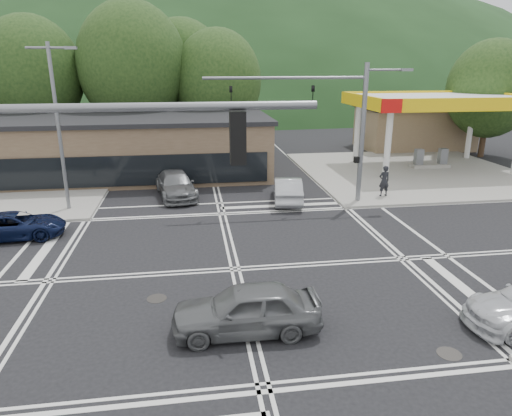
{
  "coord_description": "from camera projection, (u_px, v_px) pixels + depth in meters",
  "views": [
    {
      "loc": [
        -1.61,
        -16.76,
        7.95
      ],
      "look_at": [
        1.38,
        3.61,
        1.4
      ],
      "focal_mm": 32.0,
      "sensor_mm": 36.0,
      "label": 1
    }
  ],
  "objects": [
    {
      "name": "ground",
      "position": [
        235.0,
        269.0,
        18.43
      ],
      "size": [
        120.0,
        120.0,
        0.0
      ],
      "primitive_type": "plane",
      "color": "black",
      "rests_on": "ground"
    },
    {
      "name": "sidewalk_ne",
      "position": [
        411.0,
        172.0,
        34.63
      ],
      "size": [
        16.0,
        16.0,
        0.15
      ],
      "primitive_type": "cube",
      "color": "gray",
      "rests_on": "ground"
    },
    {
      "name": "gas_station_canopy",
      "position": [
        437.0,
        104.0,
        34.33
      ],
      "size": [
        12.32,
        8.34,
        5.75
      ],
      "color": "silver",
      "rests_on": "ground"
    },
    {
      "name": "convenience_store",
      "position": [
        414.0,
        129.0,
        44.19
      ],
      "size": [
        10.0,
        6.0,
        3.8
      ],
      "primitive_type": "cube",
      "color": "#846B4F",
      "rests_on": "ground"
    },
    {
      "name": "commercial_row",
      "position": [
        100.0,
        150.0,
        32.75
      ],
      "size": [
        24.0,
        8.0,
        4.0
      ],
      "primitive_type": "cube",
      "color": "brown",
      "rests_on": "ground"
    },
    {
      "name": "hill_north",
      "position": [
        195.0,
        100.0,
        103.29
      ],
      "size": [
        252.0,
        126.0,
        140.0
      ],
      "primitive_type": "ellipsoid",
      "color": "#1B3618",
      "rests_on": "ground"
    },
    {
      "name": "tree_n_a",
      "position": [
        32.0,
        74.0,
        36.96
      ],
      "size": [
        8.0,
        8.0,
        11.75
      ],
      "color": "#382619",
      "rests_on": "ground"
    },
    {
      "name": "tree_n_b",
      "position": [
        133.0,
        65.0,
        37.87
      ],
      "size": [
        9.0,
        9.0,
        12.98
      ],
      "color": "#382619",
      "rests_on": "ground"
    },
    {
      "name": "tree_n_c",
      "position": [
        217.0,
        81.0,
        39.23
      ],
      "size": [
        7.6,
        7.6,
        10.87
      ],
      "color": "#382619",
      "rests_on": "ground"
    },
    {
      "name": "tree_n_e",
      "position": [
        182.0,
        72.0,
        42.39
      ],
      "size": [
        8.4,
        8.4,
        11.98
      ],
      "color": "#382619",
      "rests_on": "ground"
    },
    {
      "name": "tree_ne",
      "position": [
        490.0,
        89.0,
        38.83
      ],
      "size": [
        7.2,
        7.2,
        9.99
      ],
      "color": "#382619",
      "rests_on": "ground"
    },
    {
      "name": "streetlight_nw",
      "position": [
        59.0,
        120.0,
        24.22
      ],
      "size": [
        2.5,
        0.25,
        9.0
      ],
      "color": "slate",
      "rests_on": "ground"
    },
    {
      "name": "signal_mast_ne",
      "position": [
        342.0,
        117.0,
        25.59
      ],
      "size": [
        11.65,
        0.3,
        8.0
      ],
      "color": "slate",
      "rests_on": "ground"
    },
    {
      "name": "car_blue_west",
      "position": [
        15.0,
        225.0,
        21.58
      ],
      "size": [
        4.61,
        2.42,
        1.24
      ],
      "primitive_type": "imported",
      "rotation": [
        0.0,
        0.0,
        1.66
      ],
      "color": "#0B1332",
      "rests_on": "ground"
    },
    {
      "name": "car_grey_center",
      "position": [
        246.0,
        309.0,
        13.94
      ],
      "size": [
        4.6,
        1.92,
        1.56
      ],
      "primitive_type": "imported",
      "rotation": [
        0.0,
        0.0,
        -1.59
      ],
      "color": "#585A5D",
      "rests_on": "ground"
    },
    {
      "name": "car_queue_a",
      "position": [
        288.0,
        189.0,
        27.26
      ],
      "size": [
        2.27,
        4.72,
        1.49
      ],
      "primitive_type": "imported",
      "rotation": [
        0.0,
        0.0,
        2.98
      ],
      "color": "#A7A9AE",
      "rests_on": "ground"
    },
    {
      "name": "car_queue_b",
      "position": [
        246.0,
        159.0,
        35.36
      ],
      "size": [
        2.52,
        5.18,
        1.7
      ],
      "primitive_type": "imported",
      "rotation": [
        0.0,
        0.0,
        3.25
      ],
      "color": "silver",
      "rests_on": "ground"
    },
    {
      "name": "car_northbound",
      "position": [
        176.0,
        185.0,
        28.31
      ],
      "size": [
        2.98,
        5.5,
        1.51
      ],
      "primitive_type": "imported",
      "rotation": [
        0.0,
        0.0,
        0.17
      ],
      "color": "#595B5D",
      "rests_on": "ground"
    },
    {
      "name": "pedestrian",
      "position": [
        384.0,
        181.0,
        27.83
      ],
      "size": [
        0.73,
        0.52,
        1.89
      ],
      "primitive_type": "imported",
      "rotation": [
        0.0,
        0.0,
        3.25
      ],
      "color": "black",
      "rests_on": "sidewalk_ne"
    }
  ]
}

